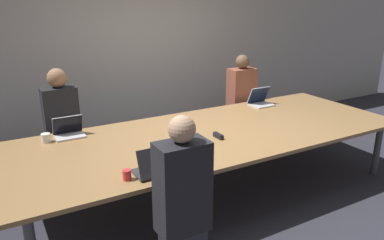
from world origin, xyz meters
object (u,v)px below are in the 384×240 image
Objects in this scene: person_far_left at (62,127)px; laptop_far_right at (260,100)px; person_near_left at (183,204)px; laptop_far_left at (69,131)px; cup_far_left at (46,138)px; person_far_right at (241,102)px; cup_near_left at (127,175)px; laptop_near_left at (155,167)px; stapler at (218,136)px.

person_far_left is 2.67m from laptop_far_right.
laptop_far_left is at bearing -75.57° from person_near_left.
cup_far_left is 0.07× the size of person_far_right.
cup_near_left is (0.44, -1.24, -0.00)m from cup_far_left.
person_far_right is (2.21, 1.74, -0.14)m from laptop_near_left.
cup_near_left is at bearing -152.71° from laptop_far_right.
laptop_far_right is (2.18, 1.75, 0.13)m from person_near_left.
cup_near_left is at bearing -6.56° from laptop_near_left.
laptop_far_right reaches higher than stapler.
stapler is at bearing -25.69° from cup_far_left.
person_far_right is (2.89, 0.47, -0.11)m from cup_far_left.
laptop_far_left is 1.85m from person_near_left.
laptop_far_left is at bearing -171.14° from person_far_right.
person_near_left is (0.46, -1.78, -0.13)m from laptop_far_left.
cup_near_left is 2.75m from laptop_far_right.
person_far_right is (0.01, 0.45, -0.13)m from laptop_far_right.
person_far_left is at bearing 63.77° from cup_far_left.
person_far_left reaches higher than stapler.
laptop_far_left is 1.40m from laptop_near_left.
person_far_right reaches higher than laptop_near_left.
laptop_far_left is 2.10× the size of stapler.
laptop_far_left is 2.64m from laptop_far_right.
stapler is at bearing -134.56° from person_far_right.
person_near_left is at bearing -134.82° from person_far_right.
laptop_far_right is 2.06× the size of stapler.
cup_far_left is at bearing -170.74° from person_far_right.
person_near_left is 2.79m from laptop_far_right.
person_far_left is at bearing -77.00° from laptop_near_left.
person_near_left reaches higher than cup_far_left.
person_far_left reaches higher than cup_near_left.
cup_far_left reaches higher than cup_near_left.
stapler is at bearing -153.76° from laptop_near_left.
laptop_far_right is (2.44, 1.26, 0.03)m from cup_near_left.
laptop_near_left is at bearing -149.67° from laptop_far_right.
cup_far_left is at bearing 153.36° from stapler.
laptop_near_left is 0.24× the size of person_near_left.
person_far_left is 1.86m from laptop_near_left.
cup_near_left is (0.19, -1.30, -0.02)m from laptop_far_left.
laptop_near_left is (0.43, -1.33, 0.01)m from laptop_far_left.
laptop_far_right reaches higher than cup_far_left.
person_far_left is 0.61m from cup_far_left.
person_far_right reaches higher than cup_near_left.
cup_far_left is at bearing -179.57° from laptop_far_right.
laptop_far_left is 0.23× the size of person_far_right.
cup_far_left is (-0.25, -0.06, -0.02)m from laptop_far_left.
person_near_left is at bearing -141.27° from laptop_far_right.
laptop_far_right is (2.89, 0.02, 0.03)m from cup_far_left.
person_far_right is (2.64, 0.41, -0.13)m from laptop_far_left.
cup_near_left is at bearing -84.33° from person_far_left.
laptop_far_right is at bearing 27.29° from cup_near_left.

